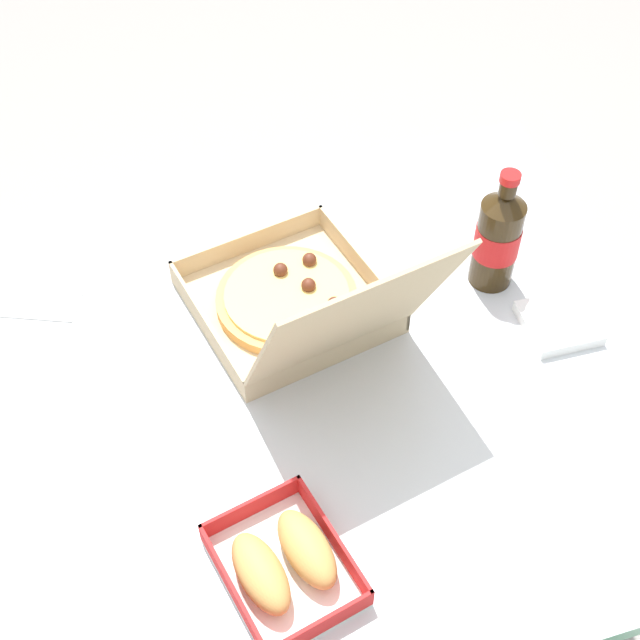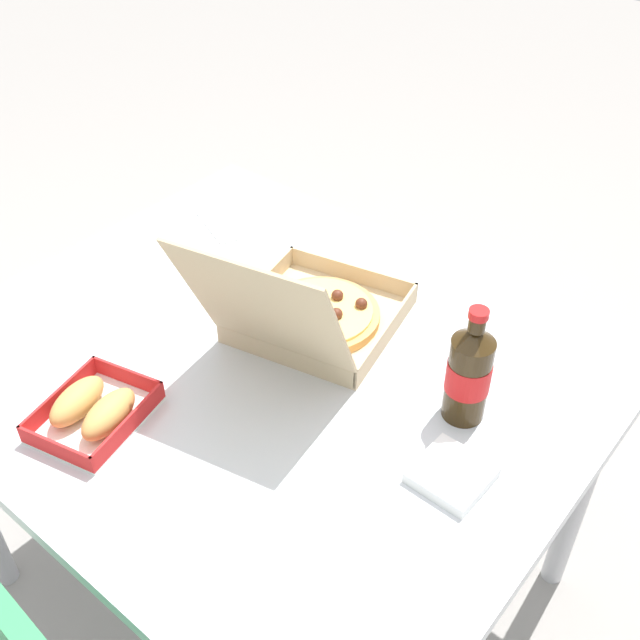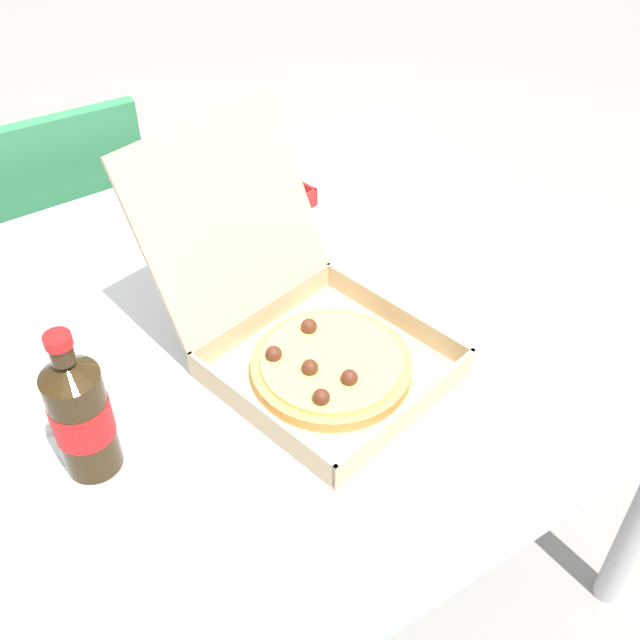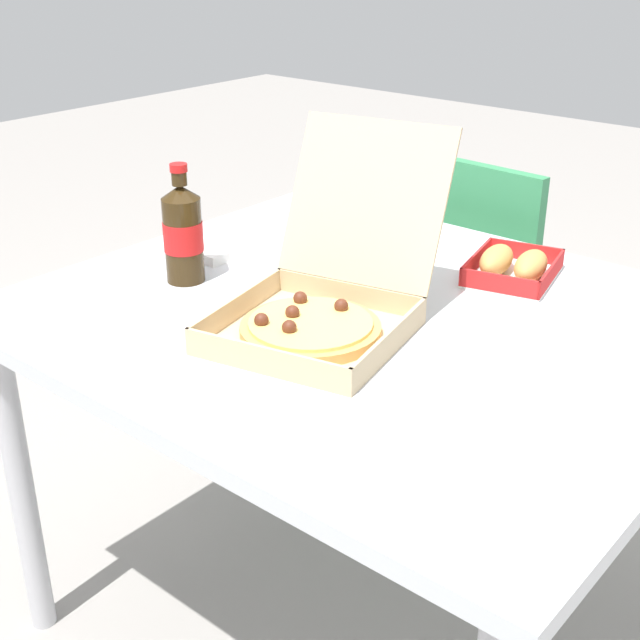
{
  "view_description": "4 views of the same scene",
  "coord_description": "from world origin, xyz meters",
  "views": [
    {
      "loc": [
        0.21,
        0.78,
        1.78
      ],
      "look_at": [
        -0.04,
        -0.07,
        0.76
      ],
      "focal_mm": 48.92,
      "sensor_mm": 36.0,
      "label": 1
    },
    {
      "loc": [
        -0.73,
        0.74,
        1.66
      ],
      "look_at": [
        -0.03,
        -0.12,
        0.74
      ],
      "focal_mm": 42.65,
      "sensor_mm": 36.0,
      "label": 2
    },
    {
      "loc": [
        -0.45,
        -0.79,
        1.52
      ],
      "look_at": [
        0.0,
        -0.1,
        0.78
      ],
      "focal_mm": 43.66,
      "sensor_mm": 36.0,
      "label": 3
    },
    {
      "loc": [
        0.82,
        -1.1,
        1.34
      ],
      "look_at": [
        -0.02,
        -0.11,
        0.73
      ],
      "focal_mm": 48.41,
      "sensor_mm": 36.0,
      "label": 4
    }
  ],
  "objects": [
    {
      "name": "cola_bottle",
      "position": [
        -0.35,
        -0.11,
        0.81
      ],
      "size": [
        0.07,
        0.07,
        0.22
      ],
      "color": "#33230F",
      "rests_on": "dining_table"
    },
    {
      "name": "bread_side_box",
      "position": [
        0.12,
        0.3,
        0.74
      ],
      "size": [
        0.19,
        0.22,
        0.06
      ],
      "color": "white",
      "rests_on": "dining_table"
    },
    {
      "name": "paper_menu",
      "position": [
        0.4,
        -0.32,
        0.72
      ],
      "size": [
        0.25,
        0.22,
        0.0
      ],
      "primitive_type": "cube",
      "rotation": [
        0.0,
        0.0,
        -0.39
      ],
      "color": "white",
      "rests_on": "dining_table"
    },
    {
      "name": "pizza_box_open",
      "position": [
        -0.02,
        -0.11,
        0.76
      ],
      "size": [
        0.37,
        0.47,
        0.31
      ],
      "color": "tan",
      "rests_on": "dining_table"
    },
    {
      "name": "dining_table",
      "position": [
        0.0,
        0.0,
        0.64
      ],
      "size": [
        1.16,
        0.99,
        0.72
      ],
      "color": "silver",
      "rests_on": "ground_plane"
    },
    {
      "name": "napkin_pile",
      "position": [
        -0.41,
        0.02,
        0.73
      ],
      "size": [
        0.11,
        0.11,
        0.02
      ],
      "primitive_type": "cube",
      "rotation": [
        0.0,
        0.0,
        -0.02
      ],
      "color": "white",
      "rests_on": "dining_table"
    },
    {
      "name": "ground_plane",
      "position": [
        0.0,
        0.0,
        0.0
      ],
      "size": [
        10.0,
        10.0,
        0.0
      ],
      "primitive_type": "plane",
      "color": "gray"
    }
  ]
}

